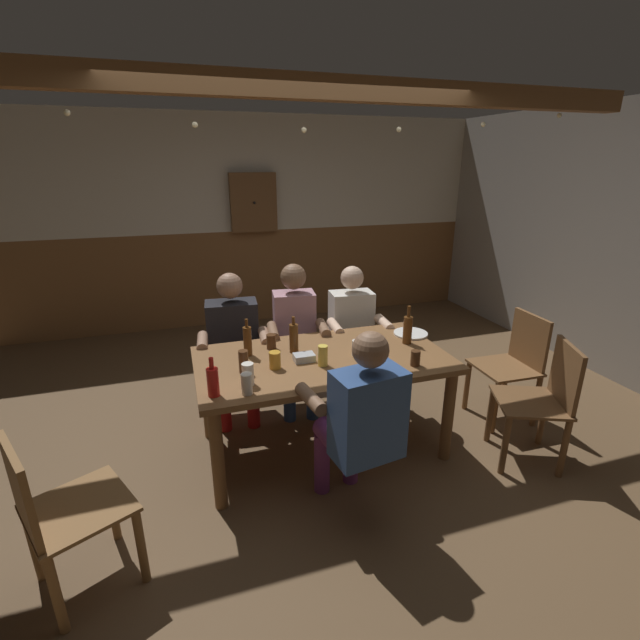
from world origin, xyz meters
The scene contains 28 objects.
ground_plane centered at (0.00, 0.00, 0.00)m, with size 7.24×7.24×0.00m, color brown.
back_wall_upper centered at (0.00, 3.00, 1.87)m, with size 6.03×0.12×1.37m, color beige.
back_wall_wainscot centered at (0.00, 3.00, 0.59)m, with size 6.03×0.12×1.19m, color brown.
ceiling_beam centered at (0.00, 0.43, 2.48)m, with size 5.43×0.14×0.16m, color brown.
dining_table centered at (0.00, -0.04, 0.63)m, with size 1.74×0.95×0.73m.
person_0 centered at (-0.53, 0.67, 0.66)m, with size 0.57×0.56×1.19m.
person_1 centered at (-0.01, 0.66, 0.67)m, with size 0.52×0.57×1.23m.
person_2 centered at (0.52, 0.67, 0.65)m, with size 0.53×0.54×1.17m.
person_3 centered at (-0.01, -0.74, 0.66)m, with size 0.56×0.57×1.20m.
chair_empty_near_right centered at (-1.54, -0.79, 0.48)m, with size 0.59×0.59×0.88m.
chair_empty_near_left centered at (1.60, -0.10, 0.48)m, with size 0.46×0.46×0.88m.
chair_empty_far_end centered at (1.39, -0.63, 0.48)m, with size 0.58×0.58×0.88m.
condiment_caddy centered at (-0.14, -0.05, 0.75)m, with size 0.14×0.10×0.05m, color #B2B7BC.
plate_0 centered at (0.79, 0.16, 0.74)m, with size 0.27×0.27×0.01m, color white.
bottle_0 centered at (-0.77, -0.35, 0.82)m, with size 0.07×0.07×0.24m.
bottle_1 centered at (-0.49, 0.16, 0.84)m, with size 0.06×0.06×0.27m.
bottle_2 centered at (-0.17, 0.11, 0.84)m, with size 0.06×0.06×0.27m.
bottle_3 centered at (0.68, 0.01, 0.84)m, with size 0.07×0.07×0.29m.
pint_glass_0 centered at (-0.56, -0.28, 0.80)m, with size 0.07×0.07×0.14m, color white.
pint_glass_1 centered at (0.54, -0.35, 0.78)m, with size 0.06×0.06×0.10m, color #4C2D19.
pint_glass_2 centered at (-0.58, -0.39, 0.79)m, with size 0.07×0.07×0.13m, color white.
pint_glass_3 centered at (0.23, -0.08, 0.79)m, with size 0.06×0.06×0.11m, color white.
pint_glass_4 centered at (-0.31, 0.22, 0.78)m, with size 0.07×0.07×0.11m, color #4C2D19.
pint_glass_5 centered at (-0.35, -0.11, 0.79)m, with size 0.08×0.08×0.12m, color gold.
pint_glass_6 centered at (-0.56, -0.11, 0.80)m, with size 0.06×0.06×0.15m, color #4C2D19.
pint_glass_7 centered at (-0.04, -0.16, 0.80)m, with size 0.07×0.07×0.14m, color #E5C64C.
wall_dart_cabinet centered at (0.07, 2.87, 1.54)m, with size 0.56×0.15×0.70m.
string_lights centered at (0.00, 0.38, 2.28)m, with size 4.26×0.04×0.18m.
Camera 1 is at (-0.90, -2.74, 2.01)m, focal length 25.17 mm.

